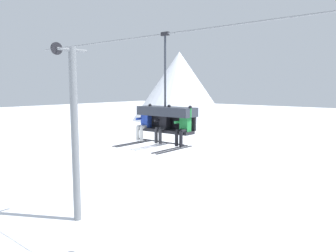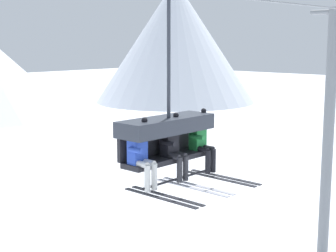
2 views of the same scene
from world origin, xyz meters
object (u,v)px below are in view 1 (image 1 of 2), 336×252
(chairlift_chair, at_px, (167,115))
(skier_green, at_px, (183,126))
(skier_black, at_px, (163,124))
(lift_tower_near, at_px, (74,131))
(skier_blue, at_px, (144,122))

(chairlift_chair, distance_m, skier_green, 0.94)
(chairlift_chair, height_order, skier_black, chairlift_chair)
(skier_black, relative_size, skier_green, 1.00)
(lift_tower_near, relative_size, skier_green, 5.05)
(lift_tower_near, distance_m, chairlift_chair, 6.57)
(skier_green, bearing_deg, skier_black, 180.00)
(skier_black, bearing_deg, skier_blue, 180.00)
(skier_green, bearing_deg, skier_blue, 180.00)
(skier_green, bearing_deg, lift_tower_near, 172.77)
(chairlift_chair, bearing_deg, lift_tower_near, 173.69)
(skier_blue, bearing_deg, lift_tower_near, 170.58)
(chairlift_chair, xyz_separation_m, skier_green, (0.86, -0.21, -0.30))
(chairlift_chair, height_order, skier_blue, chairlift_chair)
(skier_blue, distance_m, skier_green, 1.72)
(chairlift_chair, bearing_deg, skier_green, -13.90)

